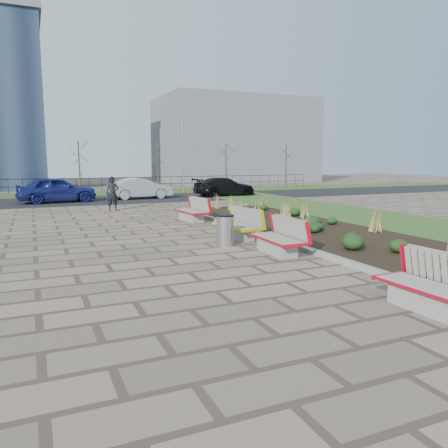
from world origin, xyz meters
name	(u,v)px	position (x,y,z in m)	size (l,w,h in m)	color
ground	(216,291)	(0.00, 0.00, 0.00)	(120.00, 120.00, 0.00)	#83695A
planting_bed	(321,232)	(6.25, 5.00, 0.05)	(4.50, 18.00, 0.10)	black
planting_curb	(265,236)	(3.92, 5.00, 0.07)	(0.16, 18.00, 0.15)	gray
grass_verge_near	(417,225)	(11.00, 5.00, 0.02)	(5.00, 38.00, 0.04)	#33511E
grass_verge_far	(79,194)	(0.00, 28.00, 0.02)	(80.00, 5.00, 0.04)	#33511E
road	(88,200)	(0.00, 22.00, 0.01)	(80.00, 7.00, 0.02)	black
bench_a	(432,285)	(3.00, -2.65, 0.50)	(0.90, 2.10, 1.00)	red
bench_b	(277,236)	(3.00, 2.67, 0.50)	(0.90, 2.10, 1.00)	red
bench_c	(236,224)	(3.00, 5.36, 0.50)	(0.90, 2.10, 1.00)	#DACC0B
bench_d	(191,210)	(3.00, 10.00, 0.50)	(0.90, 2.10, 1.00)	red
litter_bin	(225,231)	(2.11, 4.29, 0.48)	(0.54, 0.54, 0.96)	#B2B2B7
pedestrian	(113,194)	(0.55, 15.48, 0.90)	(0.66, 0.43, 1.80)	black
car_blue	(57,189)	(-1.91, 21.31, 0.82)	(1.90, 4.72, 1.61)	navy
car_silver	(141,188)	(3.51, 21.82, 0.73)	(1.50, 4.30, 1.42)	#96989D
car_black	(225,187)	(9.74, 21.65, 0.70)	(1.90, 4.67, 1.36)	black
tree_c	(79,168)	(0.00, 26.50, 2.04)	(1.40, 1.40, 4.00)	#4C3D2D
tree_d	(158,168)	(6.00, 26.50, 2.04)	(1.40, 1.40, 4.00)	#4C3D2D
tree_e	(226,167)	(12.00, 26.50, 2.04)	(1.40, 1.40, 4.00)	#4C3D2D
tree_f	(286,167)	(18.00, 26.50, 2.04)	(1.40, 1.40, 4.00)	#4C3D2D
lamp_east	(183,155)	(8.00, 26.00, 3.04)	(0.24, 0.60, 6.00)	gray
railing_fence	(76,185)	(0.00, 29.50, 0.64)	(44.00, 0.10, 1.20)	black
building_grey	(234,141)	(20.00, 42.00, 5.00)	(18.00, 12.00, 10.00)	slate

